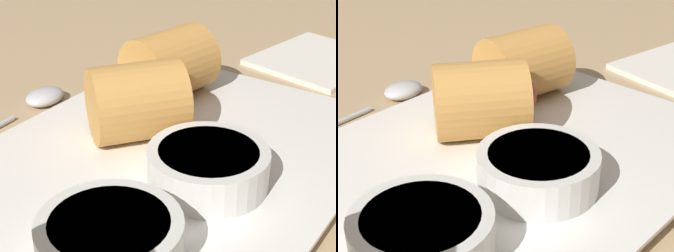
% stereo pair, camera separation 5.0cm
% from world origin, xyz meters
% --- Properties ---
extents(table_surface, '(1.80, 1.40, 0.02)m').
position_xyz_m(table_surface, '(0.00, 0.00, 0.01)').
color(table_surface, tan).
rests_on(table_surface, ground).
extents(serving_plate, '(0.35, 0.27, 0.01)m').
position_xyz_m(serving_plate, '(-0.00, 0.02, 0.03)').
color(serving_plate, white).
rests_on(serving_plate, table_surface).
extents(roll_front_left, '(0.09, 0.08, 0.06)m').
position_xyz_m(roll_front_left, '(-0.10, -0.04, 0.07)').
color(roll_front_left, '#D19347').
rests_on(roll_front_left, serving_plate).
extents(roll_front_right, '(0.10, 0.09, 0.06)m').
position_xyz_m(roll_front_right, '(-0.02, -0.01, 0.07)').
color(roll_front_right, '#D19347').
rests_on(roll_front_right, serving_plate).
extents(dipping_bowl_near, '(0.09, 0.09, 0.03)m').
position_xyz_m(dipping_bowl_near, '(0.01, 0.07, 0.05)').
color(dipping_bowl_near, silver).
rests_on(dipping_bowl_near, serving_plate).
extents(dipping_bowl_far, '(0.09, 0.09, 0.03)m').
position_xyz_m(dipping_bowl_far, '(0.11, 0.06, 0.05)').
color(dipping_bowl_far, silver).
rests_on(dipping_bowl_far, serving_plate).
extents(spoon, '(0.16, 0.03, 0.01)m').
position_xyz_m(spoon, '(-0.03, -0.14, 0.03)').
color(spoon, silver).
rests_on(spoon, table_surface).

